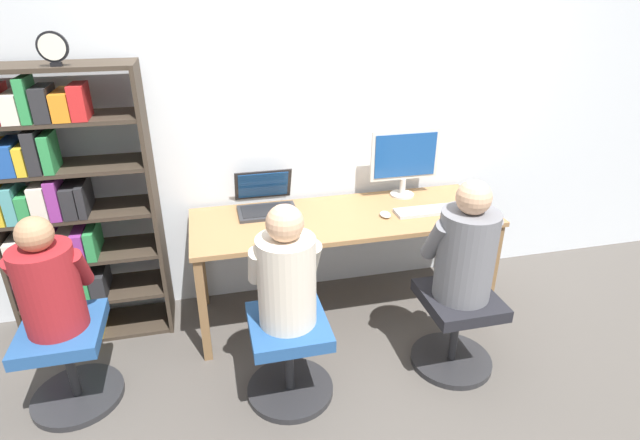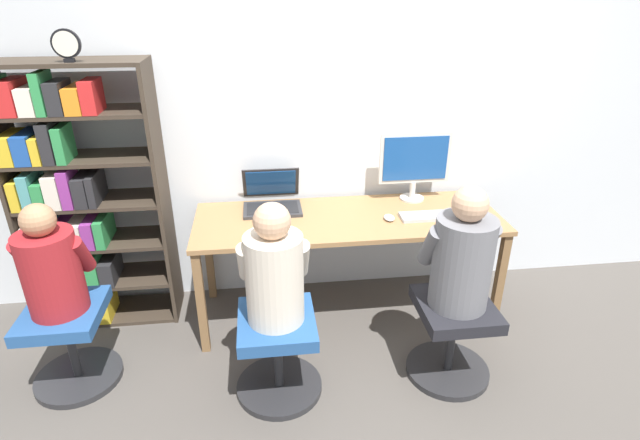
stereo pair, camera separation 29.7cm
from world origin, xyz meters
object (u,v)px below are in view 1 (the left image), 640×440
object	(u,v)px
office_chair_right	(289,353)
bookshelf	(61,216)
laptop	(266,202)
keyboard	(425,211)
person_at_laptop	(286,273)
person_near_shelf	(48,282)
desktop_monitor	(405,160)
office_chair_left	(456,325)
office_chair_side	(69,359)
person_at_monitor	(466,248)
desk_clock	(53,48)

from	to	relation	value
office_chair_right	bookshelf	bearing A→B (deg)	145.05
laptop	office_chair_right	world-z (taller)	laptop
keyboard	bookshelf	world-z (taller)	bookshelf
person_at_laptop	bookshelf	world-z (taller)	bookshelf
person_near_shelf	bookshelf	bearing A→B (deg)	94.85
person_at_laptop	desktop_monitor	bearing A→B (deg)	42.98
desktop_monitor	office_chair_left	world-z (taller)	desktop_monitor
office_chair_side	bookshelf	bearing A→B (deg)	94.81
person_at_monitor	person_at_laptop	distance (m)	0.98
laptop	person_at_laptop	bearing A→B (deg)	-91.43
office_chair_right	laptop	bearing A→B (deg)	88.58
person_near_shelf	office_chair_side	bearing A→B (deg)	-90.00
person_at_monitor	person_near_shelf	bearing A→B (deg)	174.40
person_near_shelf	person_at_monitor	bearing A→B (deg)	-5.60
person_at_monitor	desktop_monitor	bearing A→B (deg)	90.03
laptop	office_chair_left	size ratio (longest dim) A/B	0.78
keyboard	person_at_laptop	size ratio (longest dim) A/B	0.60
person_at_monitor	person_near_shelf	distance (m)	2.13
desktop_monitor	keyboard	xyz separation A→B (m)	(0.03, -0.31, -0.25)
office_chair_left	office_chair_right	bearing A→B (deg)	-179.29
laptop	office_chair_side	distance (m)	1.43
keyboard	office_chair_right	distance (m)	1.27
desk_clock	person_at_laptop	bearing A→B (deg)	-36.17
desktop_monitor	laptop	size ratio (longest dim) A/B	1.28
office_chair_right	desk_clock	world-z (taller)	desk_clock
bookshelf	desk_clock	distance (m)	0.96
office_chair_left	keyboard	bearing A→B (deg)	87.02
office_chair_right	person_at_monitor	bearing A→B (deg)	1.01
office_chair_right	office_chair_side	xyz separation A→B (m)	(-1.14, 0.22, 0.00)
laptop	office_chair_left	xyz separation A→B (m)	(0.96, -0.89, -0.50)
bookshelf	desk_clock	xyz separation A→B (m)	(0.17, -0.08, 0.94)
office_chair_left	desk_clock	world-z (taller)	desk_clock
person_at_monitor	keyboard	bearing A→B (deg)	87.00
person_at_monitor	bookshelf	xyz separation A→B (m)	(-2.17, 0.82, 0.06)
laptop	person_at_laptop	size ratio (longest dim) A/B	0.58
office_chair_left	person_at_monitor	world-z (taller)	person_at_monitor
office_chair_left	person_near_shelf	xyz separation A→B (m)	(-2.12, 0.21, 0.47)
office_chair_right	person_near_shelf	bearing A→B (deg)	168.81
person_at_monitor	person_at_laptop	bearing A→B (deg)	-179.27
desk_clock	office_chair_side	xyz separation A→B (m)	(-0.12, -0.53, -1.50)
person_near_shelf	person_at_laptop	bearing A→B (deg)	-10.96
laptop	office_chair_side	bearing A→B (deg)	-149.74
laptop	office_chair_left	bearing A→B (deg)	-42.75
office_chair_right	person_near_shelf	world-z (taller)	person_near_shelf
office_chair_side	person_near_shelf	bearing A→B (deg)	90.00
desktop_monitor	person_at_laptop	xyz separation A→B (m)	(-0.98, -0.91, -0.21)
office_chair_right	desktop_monitor	bearing A→B (deg)	43.13
desktop_monitor	person_near_shelf	size ratio (longest dim) A/B	0.79
desktop_monitor	office_chair_left	xyz separation A→B (m)	(0.00, -0.91, -0.71)
keyboard	office_chair_right	world-z (taller)	keyboard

